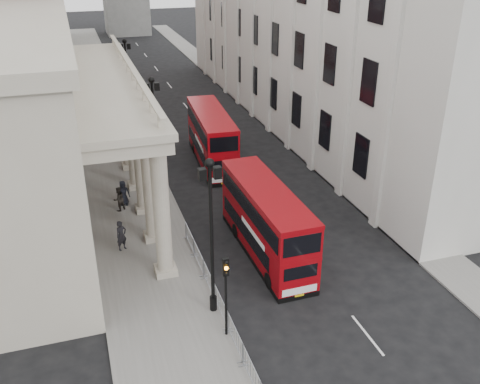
{
  "coord_description": "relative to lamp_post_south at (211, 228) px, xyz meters",
  "views": [
    {
      "loc": [
        -6.02,
        -17.38,
        17.38
      ],
      "look_at": [
        3.11,
        11.12,
        2.98
      ],
      "focal_mm": 40.0,
      "sensor_mm": 36.0,
      "label": 1
    }
  ],
  "objects": [
    {
      "name": "traffic_light",
      "position": [
        0.1,
        -2.02,
        -1.8
      ],
      "size": [
        0.28,
        0.33,
        4.3
      ],
      "color": "black",
      "rests_on": "sidewalk_west"
    },
    {
      "name": "lamp_post_north",
      "position": [
        0.0,
        32.0,
        0.0
      ],
      "size": [
        1.05,
        0.44,
        8.32
      ],
      "color": "black",
      "rests_on": "sidewalk_west"
    },
    {
      "name": "bus_far",
      "position": [
        5.13,
        19.32,
        -2.61
      ],
      "size": [
        3.2,
        10.36,
        4.41
      ],
      "rotation": [
        0.0,
        0.0,
        -0.07
      ],
      "color": "#A1070E",
      "rests_on": "ground"
    },
    {
      "name": "pedestrian_a",
      "position": [
        -3.74,
        7.3,
        -3.83
      ],
      "size": [
        0.83,
        0.74,
        1.92
      ],
      "primitive_type": "imported",
      "rotation": [
        0.0,
        0.0,
        0.51
      ],
      "color": "black",
      "rests_on": "sidewalk_west"
    },
    {
      "name": "lamp_post_mid",
      "position": [
        0.0,
        16.0,
        0.0
      ],
      "size": [
        1.05,
        0.44,
        8.32
      ],
      "color": "black",
      "rests_on": "sidewalk_west"
    },
    {
      "name": "sidewalk_west",
      "position": [
        -2.4,
        26.0,
        -4.85
      ],
      "size": [
        6.0,
        140.0,
        0.12
      ],
      "primitive_type": "cube",
      "color": "slate",
      "rests_on": "ground"
    },
    {
      "name": "lamp_post_south",
      "position": [
        0.0,
        0.0,
        0.0
      ],
      "size": [
        1.05,
        0.44,
        8.32
      ],
      "color": "black",
      "rests_on": "sidewalk_west"
    },
    {
      "name": "sidewalk_east",
      "position": [
        14.1,
        26.0,
        -4.85
      ],
      "size": [
        3.0,
        140.0,
        0.12
      ],
      "primitive_type": "cube",
      "color": "slate",
      "rests_on": "ground"
    },
    {
      "name": "brick_building",
      "position": [
        -9.9,
        44.0,
        6.09
      ],
      "size": [
        9.0,
        32.0,
        22.0
      ],
      "primitive_type": "cube",
      "color": "maroon",
      "rests_on": "ground"
    },
    {
      "name": "kerb",
      "position": [
        0.55,
        26.0,
        -4.84
      ],
      "size": [
        0.2,
        140.0,
        0.14
      ],
      "primitive_type": "cube",
      "color": "slate",
      "rests_on": "ground"
    },
    {
      "name": "bus_near",
      "position": [
        4.48,
        4.47,
        -2.67
      ],
      "size": [
        2.56,
        9.97,
        4.29
      ],
      "rotation": [
        0.0,
        0.0,
        0.02
      ],
      "color": "maroon",
      "rests_on": "ground"
    },
    {
      "name": "pedestrian_c",
      "position": [
        -2.94,
        13.33,
        -3.88
      ],
      "size": [
        0.91,
        0.6,
        1.82
      ],
      "primitive_type": "imported",
      "rotation": [
        0.0,
        0.0,
        6.26
      ],
      "color": "black",
      "rests_on": "sidewalk_west"
    },
    {
      "name": "crowd_barriers",
      "position": [
        0.25,
        -1.77,
        -4.24
      ],
      "size": [
        0.5,
        18.75,
        1.1
      ],
      "color": "gray",
      "rests_on": "sidewalk_west"
    },
    {
      "name": "portico_building",
      "position": [
        -9.9,
        14.0,
        1.09
      ],
      "size": [
        9.0,
        28.0,
        12.0
      ],
      "primitive_type": "cube",
      "color": "#A89F8D",
      "rests_on": "ground"
    },
    {
      "name": "pedestrian_b",
      "position": [
        -3.35,
        12.54,
        -3.92
      ],
      "size": [
        1.08,
        1.02,
        1.75
      ],
      "primitive_type": "imported",
      "rotation": [
        0.0,
        0.0,
        3.72
      ],
      "color": "#292521",
      "rests_on": "sidewalk_west"
    },
    {
      "name": "ground",
      "position": [
        0.6,
        -4.0,
        -4.91
      ],
      "size": [
        260.0,
        260.0,
        0.0
      ],
      "primitive_type": "plane",
      "color": "black",
      "rests_on": "ground"
    }
  ]
}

